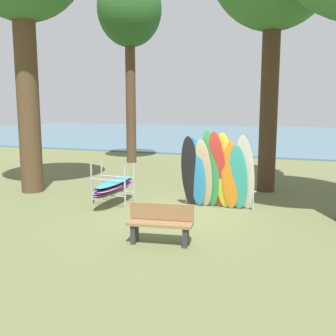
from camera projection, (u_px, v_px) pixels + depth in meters
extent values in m
plane|color=#60663D|center=(176.00, 214.00, 10.71)|extent=(80.00, 80.00, 0.00)
cube|color=#477084|center=(278.00, 136.00, 39.21)|extent=(80.00, 36.00, 0.10)
cylinder|color=#4C3823|center=(28.00, 92.00, 13.07)|extent=(0.73, 0.73, 6.81)
cylinder|color=#4C3823|center=(131.00, 98.00, 20.21)|extent=(0.51, 0.51, 6.74)
ellipsoid|color=#285623|center=(129.00, 9.00, 19.54)|extent=(3.23, 3.23, 3.71)
cylinder|color=#42301E|center=(269.00, 96.00, 13.20)|extent=(0.60, 0.60, 6.53)
ellipsoid|color=black|center=(190.00, 171.00, 11.32)|extent=(0.53, 0.55, 2.10)
ellipsoid|color=#2D8ED1|center=(197.00, 172.00, 11.26)|extent=(0.58, 0.53, 2.07)
ellipsoid|color=#C6B289|center=(203.00, 174.00, 11.20)|extent=(0.56, 0.58, 2.02)
ellipsoid|color=#339E56|center=(210.00, 169.00, 11.11)|extent=(0.57, 0.65, 2.30)
ellipsoid|color=red|center=(217.00, 170.00, 11.05)|extent=(0.59, 0.74, 2.26)
ellipsoid|color=yellow|center=(224.00, 171.00, 10.99)|extent=(0.54, 0.57, 2.22)
ellipsoid|color=orange|center=(231.00, 176.00, 10.94)|extent=(0.54, 0.49, 2.00)
ellipsoid|color=#38B2AD|center=(238.00, 178.00, 10.88)|extent=(0.56, 0.58, 1.89)
ellipsoid|color=white|center=(245.00, 173.00, 10.80)|extent=(0.60, 0.75, 2.17)
cylinder|color=#9EA0A5|center=(186.00, 195.00, 11.82)|extent=(0.04, 0.04, 0.55)
cylinder|color=#9EA0A5|center=(253.00, 201.00, 11.01)|extent=(0.04, 0.04, 0.55)
cylinder|color=#9EA0A5|center=(219.00, 189.00, 11.37)|extent=(2.19, 0.17, 0.04)
cylinder|color=#9EA0A5|center=(92.00, 185.00, 11.57)|extent=(0.05, 0.05, 1.25)
cylinder|color=#9EA0A5|center=(125.00, 187.00, 11.19)|extent=(0.05, 0.05, 1.25)
cylinder|color=#9EA0A5|center=(102.00, 181.00, 12.12)|extent=(0.05, 0.05, 1.25)
cylinder|color=#9EA0A5|center=(134.00, 184.00, 11.74)|extent=(0.05, 0.05, 1.25)
cylinder|color=#9EA0A5|center=(108.00, 195.00, 11.42)|extent=(1.10, 0.04, 0.04)
cylinder|color=#9EA0A5|center=(108.00, 180.00, 11.35)|extent=(1.10, 0.04, 0.04)
cylinder|color=#9EA0A5|center=(118.00, 191.00, 11.97)|extent=(1.10, 0.04, 0.04)
cylinder|color=#9EA0A5|center=(117.00, 177.00, 11.91)|extent=(1.10, 0.04, 0.04)
ellipsoid|color=#C6B289|center=(112.00, 191.00, 11.71)|extent=(0.52, 2.11, 0.06)
ellipsoid|color=gray|center=(111.00, 189.00, 11.70)|extent=(0.56, 2.11, 0.06)
ellipsoid|color=purple|center=(114.00, 188.00, 11.66)|extent=(0.60, 2.12, 0.06)
ellipsoid|color=pink|center=(114.00, 186.00, 11.65)|extent=(0.66, 2.13, 0.06)
ellipsoid|color=black|center=(114.00, 184.00, 11.64)|extent=(0.55, 2.11, 0.06)
ellipsoid|color=#2D8ED1|center=(114.00, 182.00, 11.63)|extent=(0.63, 2.13, 0.06)
cube|color=#2D2D33|center=(135.00, 233.00, 8.43)|extent=(0.15, 0.33, 0.42)
cube|color=#2D2D33|center=(186.00, 236.00, 8.21)|extent=(0.15, 0.33, 0.42)
cube|color=olive|center=(160.00, 224.00, 8.29)|extent=(1.45, 0.61, 0.06)
cube|color=olive|center=(162.00, 212.00, 8.43)|extent=(1.39, 0.28, 0.36)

